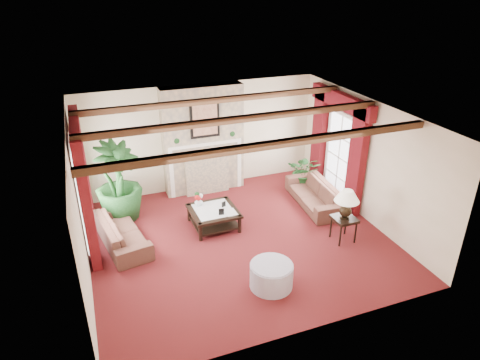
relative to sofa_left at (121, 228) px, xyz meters
name	(u,v)px	position (x,y,z in m)	size (l,w,h in m)	color
floor	(239,240)	(2.31, -0.74, -0.37)	(6.00, 6.00, 0.00)	#4E0D18
ceiling	(239,116)	(2.31, -0.74, 2.33)	(6.00, 6.00, 0.00)	white
back_wall	(201,137)	(2.31, 2.01, 0.98)	(6.00, 0.02, 2.70)	beige
left_wall	(79,209)	(-0.69, -0.74, 0.98)	(0.02, 5.50, 2.70)	beige
right_wall	(367,161)	(5.31, -0.74, 0.98)	(0.02, 5.50, 2.70)	beige
ceiling_beams	(239,119)	(2.31, -0.74, 2.27)	(6.00, 3.00, 0.12)	#3B2312
fireplace	(201,85)	(2.31, 1.81, 2.33)	(2.00, 0.52, 2.70)	tan
french_door_left	(72,147)	(-0.66, 0.26, 1.76)	(0.10, 1.10, 2.16)	white
french_door_right	(344,114)	(5.28, 0.26, 1.76)	(0.10, 1.10, 2.16)	white
curtains_left	(74,125)	(-0.55, 0.26, 2.18)	(0.20, 2.40, 2.55)	#4F0A14
curtains_right	(342,97)	(5.17, 0.26, 2.18)	(0.20, 2.40, 2.55)	#4F0A14
sofa_left	(121,228)	(0.00, 0.00, 0.00)	(0.86, 1.95, 0.74)	#340E1A
sofa_right	(315,190)	(4.54, 0.06, 0.01)	(0.71, 1.97, 0.75)	#340E1A
potted_palm	(120,198)	(0.11, 1.03, 0.15)	(1.92, 2.09, 1.03)	black
small_plant	(304,175)	(4.74, 0.96, -0.01)	(1.23, 1.25, 0.73)	black
coffee_table	(214,218)	(1.97, -0.03, -0.16)	(1.01, 1.01, 0.41)	black
side_table	(343,229)	(4.33, -1.50, -0.10)	(0.45, 0.45, 0.54)	black
ottoman	(271,275)	(2.32, -2.32, -0.14)	(0.77, 0.77, 0.45)	#9A92A6
table_lamp	(346,204)	(4.33, -1.50, 0.49)	(0.51, 0.51, 0.64)	black
flower_vase	(199,202)	(1.72, 0.27, 0.13)	(0.19, 0.19, 0.18)	silver
book	(225,208)	(2.16, -0.30, 0.20)	(0.23, 0.03, 0.32)	black
photo_frame_a	(221,212)	(2.06, -0.31, 0.12)	(0.12, 0.02, 0.15)	black
photo_frame_b	(224,204)	(2.22, 0.01, 0.11)	(0.10, 0.02, 0.13)	black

